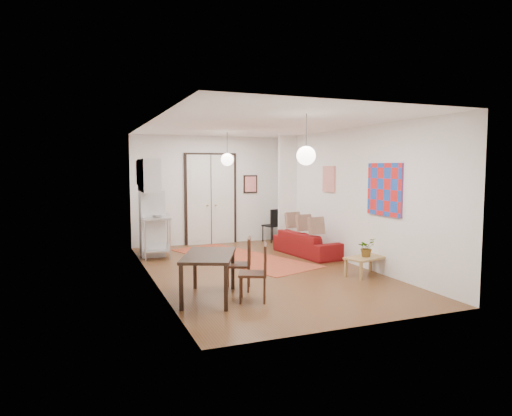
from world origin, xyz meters
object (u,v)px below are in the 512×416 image
object	(u,v)px
dining_chair_far	(251,267)
sofa	(308,243)
kitchen_counter	(157,230)
black_side_chair	(271,222)
dining_chair_near	(236,259)
fridge	(152,223)
dining_table	(209,259)
coffee_table	(366,259)

from	to	relation	value
dining_chair_far	sofa	bearing A→B (deg)	162.05
kitchen_counter	black_side_chair	distance (m)	3.45
sofa	black_side_chair	size ratio (longest dim) A/B	2.06
sofa	kitchen_counter	xyz separation A→B (m)	(-3.31, 1.23, 0.34)
dining_chair_near	fridge	bearing A→B (deg)	-142.21
sofa	fridge	bearing A→B (deg)	61.91
sofa	dining_table	bearing A→B (deg)	121.91
dining_table	black_side_chair	world-z (taller)	black_side_chair
kitchen_counter	black_side_chair	size ratio (longest dim) A/B	1.42
fridge	dining_chair_near	bearing A→B (deg)	-74.04
dining_chair_near	black_side_chair	distance (m)	5.05
dining_chair_far	dining_chair_near	bearing A→B (deg)	-156.64
coffee_table	dining_chair_near	world-z (taller)	dining_chair_near
kitchen_counter	coffee_table	bearing A→B (deg)	-37.50
dining_table	dining_chair_far	distance (m)	0.67
kitchen_counter	black_side_chair	bearing A→B (deg)	24.05
sofa	dining_chair_near	bearing A→B (deg)	122.76
dining_chair_far	black_side_chair	size ratio (longest dim) A/B	0.96
coffee_table	dining_table	size ratio (longest dim) A/B	0.62
sofa	dining_chair_far	bearing A→B (deg)	130.69
coffee_table	black_side_chair	distance (m)	4.41
kitchen_counter	fridge	world-z (taller)	fridge
black_side_chair	sofa	bearing A→B (deg)	73.03
fridge	black_side_chair	distance (m)	3.55
sofa	coffee_table	bearing A→B (deg)	174.08
dining_table	dining_chair_far	bearing A→B (deg)	-23.61
sofa	dining_table	world-z (taller)	dining_table
dining_table	black_side_chair	bearing A→B (deg)	56.92
kitchen_counter	dining_table	distance (m)	3.86
coffee_table	dining_chair_far	bearing A→B (deg)	-165.75
dining_table	coffee_table	bearing A→B (deg)	7.13
sofa	dining_chair_far	size ratio (longest dim) A/B	2.14
kitchen_counter	fridge	size ratio (longest dim) A/B	0.85
dining_table	dining_chair_far	world-z (taller)	dining_chair_far
kitchen_counter	dining_chair_near	size ratio (longest dim) A/B	1.47
dining_table	dining_chair_far	xyz separation A→B (m)	(0.60, -0.26, -0.13)
coffee_table	dining_table	xyz separation A→B (m)	(-3.22, -0.40, 0.32)
fridge	black_side_chair	world-z (taller)	fridge
fridge	coffee_table	bearing A→B (deg)	-43.24
dining_table	dining_chair_near	size ratio (longest dim) A/B	1.67
dining_table	dining_chair_far	size ratio (longest dim) A/B	1.67
fridge	black_side_chair	size ratio (longest dim) A/B	1.67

